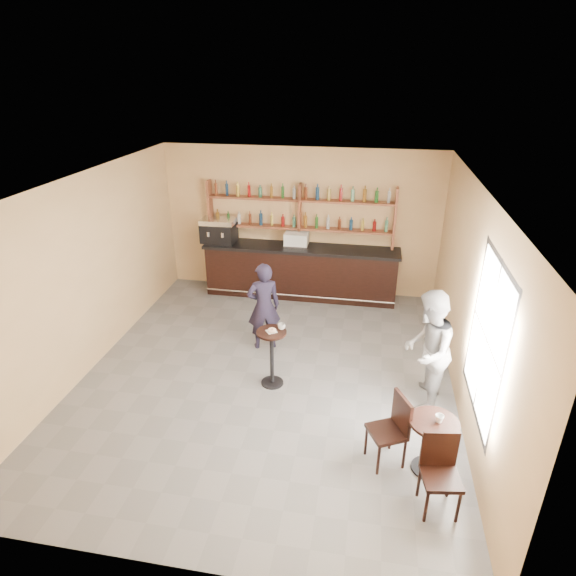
% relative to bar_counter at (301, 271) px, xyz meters
% --- Properties ---
extents(floor, '(7.00, 7.00, 0.00)m').
position_rel_bar_counter_xyz_m(floor, '(-0.07, -3.15, -0.57)').
color(floor, slate).
rests_on(floor, ground).
extents(ceiling, '(7.00, 7.00, 0.00)m').
position_rel_bar_counter_xyz_m(ceiling, '(-0.07, -3.15, 2.63)').
color(ceiling, white).
rests_on(ceiling, wall_back).
extents(wall_back, '(7.00, 0.00, 7.00)m').
position_rel_bar_counter_xyz_m(wall_back, '(-0.07, 0.35, 1.03)').
color(wall_back, '#D8AF7B').
rests_on(wall_back, floor).
extents(wall_front, '(7.00, 0.00, 7.00)m').
position_rel_bar_counter_xyz_m(wall_front, '(-0.07, -6.65, 1.03)').
color(wall_front, '#D8AF7B').
rests_on(wall_front, floor).
extents(wall_left, '(0.00, 7.00, 7.00)m').
position_rel_bar_counter_xyz_m(wall_left, '(-3.07, -3.15, 1.03)').
color(wall_left, '#D8AF7B').
rests_on(wall_left, floor).
extents(wall_right, '(0.00, 7.00, 7.00)m').
position_rel_bar_counter_xyz_m(wall_right, '(2.93, -3.15, 1.03)').
color(wall_right, '#D8AF7B').
rests_on(wall_right, floor).
extents(window_pane, '(0.00, 2.00, 2.00)m').
position_rel_bar_counter_xyz_m(window_pane, '(2.93, -4.35, 1.13)').
color(window_pane, white).
rests_on(window_pane, wall_right).
extents(window_frame, '(0.04, 1.70, 2.10)m').
position_rel_bar_counter_xyz_m(window_frame, '(2.92, -4.35, 1.13)').
color(window_frame, black).
rests_on(window_frame, wall_right).
extents(shelf_unit, '(4.00, 0.26, 1.40)m').
position_rel_bar_counter_xyz_m(shelf_unit, '(-0.07, 0.22, 1.24)').
color(shelf_unit, brown).
rests_on(shelf_unit, wall_back).
extents(liquor_bottles, '(3.68, 0.10, 1.00)m').
position_rel_bar_counter_xyz_m(liquor_bottles, '(-0.07, 0.22, 1.41)').
color(liquor_bottles, '#8C5919').
rests_on(liquor_bottles, shelf_unit).
extents(bar_counter, '(4.24, 0.83, 1.15)m').
position_rel_bar_counter_xyz_m(bar_counter, '(0.00, 0.00, 0.00)').
color(bar_counter, black).
rests_on(bar_counter, floor).
extents(espresso_machine, '(0.78, 0.54, 0.53)m').
position_rel_bar_counter_xyz_m(espresso_machine, '(-1.83, 0.00, 0.84)').
color(espresso_machine, black).
rests_on(espresso_machine, bar_counter).
extents(pastry_case, '(0.58, 0.50, 0.31)m').
position_rel_bar_counter_xyz_m(pastry_case, '(-0.10, 0.00, 0.73)').
color(pastry_case, silver).
rests_on(pastry_case, bar_counter).
extents(pedestal_table, '(0.62, 0.62, 0.97)m').
position_rel_bar_counter_xyz_m(pedestal_table, '(0.05, -3.37, -0.09)').
color(pedestal_table, black).
rests_on(pedestal_table, floor).
extents(napkin, '(0.21, 0.21, 0.00)m').
position_rel_bar_counter_xyz_m(napkin, '(0.05, -3.37, 0.40)').
color(napkin, white).
rests_on(napkin, pedestal_table).
extents(donut, '(0.15, 0.15, 0.05)m').
position_rel_bar_counter_xyz_m(donut, '(0.06, -3.38, 0.42)').
color(donut, '#C97849').
rests_on(donut, napkin).
extents(cup_pedestal, '(0.13, 0.13, 0.09)m').
position_rel_bar_counter_xyz_m(cup_pedestal, '(0.19, -3.27, 0.44)').
color(cup_pedestal, white).
rests_on(cup_pedestal, pedestal_table).
extents(man_main, '(0.70, 0.59, 1.64)m').
position_rel_bar_counter_xyz_m(man_main, '(-0.32, -2.28, 0.25)').
color(man_main, black).
rests_on(man_main, floor).
extents(cafe_table, '(0.74, 0.74, 0.77)m').
position_rel_bar_counter_xyz_m(cafe_table, '(2.38, -4.82, -0.19)').
color(cafe_table, black).
rests_on(cafe_table, floor).
extents(cup_cafe, '(0.13, 0.13, 0.10)m').
position_rel_bar_counter_xyz_m(cup_cafe, '(2.43, -4.82, 0.25)').
color(cup_cafe, white).
rests_on(cup_cafe, cafe_table).
extents(chair_west, '(0.57, 0.57, 0.98)m').
position_rel_bar_counter_xyz_m(chair_west, '(1.83, -4.77, -0.08)').
color(chair_west, black).
rests_on(chair_west, floor).
extents(chair_south, '(0.48, 0.48, 0.97)m').
position_rel_bar_counter_xyz_m(chair_south, '(2.43, -5.42, -0.09)').
color(chair_south, black).
rests_on(chair_south, floor).
extents(patron_second, '(0.91, 1.06, 1.87)m').
position_rel_bar_counter_xyz_m(patron_second, '(2.38, -3.46, 0.36)').
color(patron_second, gray).
rests_on(patron_second, floor).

